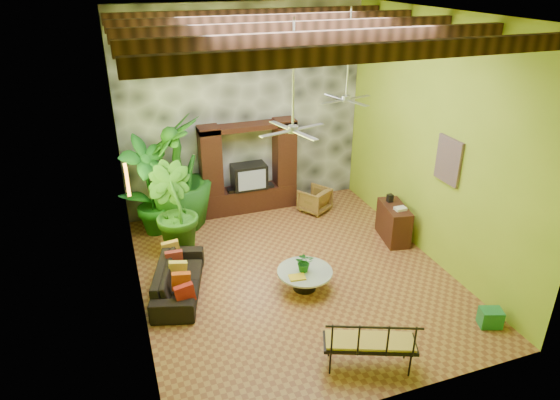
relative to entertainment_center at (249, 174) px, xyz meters
name	(u,v)px	position (x,y,z in m)	size (l,w,h in m)	color
ground	(293,273)	(0.00, -3.14, -0.97)	(7.00, 7.00, 0.00)	brown
ceiling	(297,14)	(0.00, -3.14, 4.03)	(6.00, 7.00, 0.02)	silver
back_wall	(243,111)	(0.00, 0.36, 1.53)	(6.00, 0.02, 5.00)	#8FAD27
left_wall	(126,180)	(-3.00, -3.14, 1.53)	(0.02, 7.00, 5.00)	#8FAD27
right_wall	(433,141)	(3.00, -3.14, 1.53)	(0.02, 7.00, 5.00)	#8FAD27
stone_accent_wall	(244,111)	(0.00, 0.30, 1.53)	(5.98, 0.10, 4.98)	#33353A
ceiling_beams	(297,28)	(0.00, -3.14, 3.81)	(5.95, 5.36, 0.22)	#3C2013
entertainment_center	(249,174)	(0.00, 0.00, 0.00)	(2.40, 0.55, 2.30)	#33150E
ceiling_fan_front	(293,118)	(-0.20, -3.54, 2.44)	(1.28, 1.28, 1.86)	#B0B0B5
ceiling_fan_back	(347,89)	(1.60, -1.94, 2.44)	(1.28, 1.28, 1.86)	#B0B0B5
wall_art_mask	(127,180)	(-2.96, -2.14, 1.13)	(0.06, 0.32, 0.55)	#BA9915
wall_art_painting	(449,160)	(2.96, -3.74, 1.33)	(0.06, 0.70, 0.90)	navy
sofa	(178,279)	(-2.30, -3.00, -0.67)	(2.03, 0.79, 0.59)	black
wicker_armchair	(315,200)	(1.53, -0.66, -0.66)	(0.66, 0.68, 0.62)	olive
tall_plant_a	(149,187)	(-2.47, -0.48, 0.22)	(1.25, 0.84, 2.37)	#1B6920
tall_plant_b	(173,210)	(-2.11, -1.49, 0.04)	(1.11, 0.89, 2.02)	#276119
tall_plant_c	(178,173)	(-1.78, -0.25, 0.37)	(1.50, 1.50, 2.68)	#1C5716
coffee_table	(305,277)	(0.02, -3.70, -0.71)	(1.07, 1.07, 0.40)	black
centerpiece_plant	(304,262)	(0.01, -3.70, -0.37)	(0.35, 0.31, 0.39)	#175A18
yellow_tray	(297,277)	(-0.21, -3.88, -0.55)	(0.30, 0.22, 0.03)	gold
iron_bench	(372,342)	(0.17, -6.04, -0.42)	(1.50, 1.03, 0.57)	black
side_console	(394,223)	(2.65, -2.59, -0.55)	(0.47, 1.04, 0.83)	#3C1A13
green_bin	(490,318)	(2.65, -5.82, -0.80)	(0.37, 0.28, 0.33)	#1F7422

